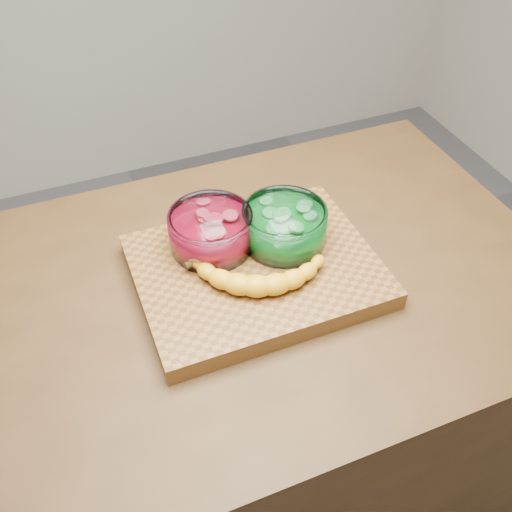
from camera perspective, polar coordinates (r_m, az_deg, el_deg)
name	(u,v)px	position (r m, az deg, el deg)	size (l,w,h in m)	color
ground	(256,483)	(1.86, 0.00, -21.79)	(3.50, 3.50, 0.00)	#515155
counter	(256,403)	(1.47, 0.00, -14.52)	(1.20, 0.80, 0.90)	#462D15
cutting_board	(256,271)	(1.09, 0.00, -1.51)	(0.45, 0.35, 0.04)	brown
bowl_red	(211,231)	(1.10, -4.52, 2.50)	(0.16, 0.16, 0.08)	white
bowl_green	(284,226)	(1.10, 2.85, 2.98)	(0.16, 0.16, 0.08)	white
banana	(259,266)	(1.05, 0.35, -1.00)	(0.27, 0.17, 0.04)	orange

